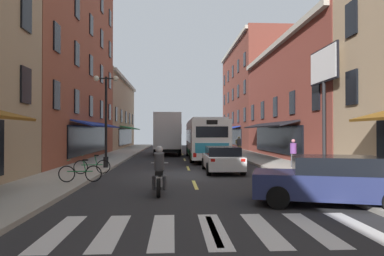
{
  "coord_description": "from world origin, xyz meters",
  "views": [
    {
      "loc": [
        -0.87,
        -17.51,
        2.12
      ],
      "look_at": [
        0.54,
        8.76,
        2.47
      ],
      "focal_mm": 32.33,
      "sensor_mm": 36.0,
      "label": 1
    }
  ],
  "objects_px": {
    "transit_bus": "(204,138)",
    "sedan_near": "(222,159)",
    "motorcycle_rider": "(159,173)",
    "bicycle_near": "(80,173)",
    "sedan_mid": "(331,180)",
    "billboard_sign": "(324,76)",
    "box_truck": "(168,134)",
    "pedestrian_mid": "(293,153)",
    "street_lamp_twin": "(106,116)",
    "bicycle_mid": "(92,166)",
    "pedestrian_near": "(239,145)"
  },
  "relations": [
    {
      "from": "box_truck",
      "to": "transit_bus",
      "type": "bearing_deg",
      "value": -60.12
    },
    {
      "from": "transit_bus",
      "to": "sedan_near",
      "type": "distance_m",
      "value": 9.4
    },
    {
      "from": "billboard_sign",
      "to": "pedestrian_near",
      "type": "distance_m",
      "value": 14.3
    },
    {
      "from": "transit_bus",
      "to": "bicycle_mid",
      "type": "height_order",
      "value": "transit_bus"
    },
    {
      "from": "transit_bus",
      "to": "sedan_mid",
      "type": "height_order",
      "value": "transit_bus"
    },
    {
      "from": "billboard_sign",
      "to": "motorcycle_rider",
      "type": "bearing_deg",
      "value": -145.78
    },
    {
      "from": "transit_bus",
      "to": "box_truck",
      "type": "bearing_deg",
      "value": 119.88
    },
    {
      "from": "sedan_mid",
      "to": "pedestrian_mid",
      "type": "height_order",
      "value": "pedestrian_mid"
    },
    {
      "from": "pedestrian_near",
      "to": "sedan_near",
      "type": "bearing_deg",
      "value": 44.21
    },
    {
      "from": "motorcycle_rider",
      "to": "pedestrian_near",
      "type": "bearing_deg",
      "value": 71.46
    },
    {
      "from": "box_truck",
      "to": "sedan_near",
      "type": "distance_m",
      "value": 15.05
    },
    {
      "from": "billboard_sign",
      "to": "box_truck",
      "type": "bearing_deg",
      "value": 118.99
    },
    {
      "from": "transit_bus",
      "to": "pedestrian_mid",
      "type": "bearing_deg",
      "value": -62.31
    },
    {
      "from": "billboard_sign",
      "to": "street_lamp_twin",
      "type": "height_order",
      "value": "billboard_sign"
    },
    {
      "from": "box_truck",
      "to": "street_lamp_twin",
      "type": "relative_size",
      "value": 1.54
    },
    {
      "from": "billboard_sign",
      "to": "pedestrian_mid",
      "type": "bearing_deg",
      "value": 122.36
    },
    {
      "from": "motorcycle_rider",
      "to": "pedestrian_mid",
      "type": "distance_m",
      "value": 10.44
    },
    {
      "from": "pedestrian_mid",
      "to": "bicycle_mid",
      "type": "bearing_deg",
      "value": -62.0
    },
    {
      "from": "billboard_sign",
      "to": "box_truck",
      "type": "xyz_separation_m",
      "value": [
        -8.48,
        15.31,
        -3.11
      ]
    },
    {
      "from": "billboard_sign",
      "to": "motorcycle_rider",
      "type": "distance_m",
      "value": 11.09
    },
    {
      "from": "motorcycle_rider",
      "to": "pedestrian_mid",
      "type": "xyz_separation_m",
      "value": [
        7.36,
        7.4,
        0.25
      ]
    },
    {
      "from": "billboard_sign",
      "to": "sedan_mid",
      "type": "xyz_separation_m",
      "value": [
        -3.34,
        -7.92,
        -4.38
      ]
    },
    {
      "from": "pedestrian_mid",
      "to": "street_lamp_twin",
      "type": "relative_size",
      "value": 0.31
    },
    {
      "from": "box_truck",
      "to": "sedan_mid",
      "type": "xyz_separation_m",
      "value": [
        5.14,
        -23.23,
        -1.26
      ]
    },
    {
      "from": "box_truck",
      "to": "sedan_mid",
      "type": "relative_size",
      "value": 1.73
    },
    {
      "from": "pedestrian_mid",
      "to": "street_lamp_twin",
      "type": "height_order",
      "value": "street_lamp_twin"
    },
    {
      "from": "billboard_sign",
      "to": "transit_bus",
      "type": "height_order",
      "value": "billboard_sign"
    },
    {
      "from": "pedestrian_mid",
      "to": "street_lamp_twin",
      "type": "xyz_separation_m",
      "value": [
        -10.7,
        0.43,
        2.08
      ]
    },
    {
      "from": "box_truck",
      "to": "pedestrian_mid",
      "type": "bearing_deg",
      "value": -61.45
    },
    {
      "from": "sedan_near",
      "to": "billboard_sign",
      "type": "bearing_deg",
      "value": -7.05
    },
    {
      "from": "street_lamp_twin",
      "to": "billboard_sign",
      "type": "bearing_deg",
      "value": -10.13
    },
    {
      "from": "sedan_near",
      "to": "pedestrian_mid",
      "type": "relative_size",
      "value": 2.73
    },
    {
      "from": "billboard_sign",
      "to": "box_truck",
      "type": "relative_size",
      "value": 0.8
    },
    {
      "from": "pedestrian_near",
      "to": "box_truck",
      "type": "bearing_deg",
      "value": -46.22
    },
    {
      "from": "transit_bus",
      "to": "sedan_near",
      "type": "xyz_separation_m",
      "value": [
        0.12,
        -9.35,
        -0.95
      ]
    },
    {
      "from": "pedestrian_near",
      "to": "pedestrian_mid",
      "type": "relative_size",
      "value": 1.01
    },
    {
      "from": "billboard_sign",
      "to": "bicycle_mid",
      "type": "relative_size",
      "value": 3.8
    },
    {
      "from": "billboard_sign",
      "to": "pedestrian_mid",
      "type": "xyz_separation_m",
      "value": [
        -1.06,
        1.68,
        -4.14
      ]
    },
    {
      "from": "motorcycle_rider",
      "to": "bicycle_near",
      "type": "xyz_separation_m",
      "value": [
        -3.23,
        2.0,
        -0.21
      ]
    },
    {
      "from": "motorcycle_rider",
      "to": "bicycle_mid",
      "type": "height_order",
      "value": "motorcycle_rider"
    },
    {
      "from": "box_truck",
      "to": "bicycle_near",
      "type": "distance_m",
      "value": 19.35
    },
    {
      "from": "pedestrian_mid",
      "to": "motorcycle_rider",
      "type": "bearing_deg",
      "value": -30.44
    },
    {
      "from": "transit_bus",
      "to": "bicycle_mid",
      "type": "relative_size",
      "value": 7.08
    },
    {
      "from": "motorcycle_rider",
      "to": "bicycle_near",
      "type": "relative_size",
      "value": 1.21
    },
    {
      "from": "street_lamp_twin",
      "to": "bicycle_mid",
      "type": "bearing_deg",
      "value": -91.17
    },
    {
      "from": "bicycle_mid",
      "to": "street_lamp_twin",
      "type": "distance_m",
      "value": 3.95
    },
    {
      "from": "motorcycle_rider",
      "to": "street_lamp_twin",
      "type": "height_order",
      "value": "street_lamp_twin"
    },
    {
      "from": "transit_bus",
      "to": "box_truck",
      "type": "relative_size",
      "value": 1.5
    },
    {
      "from": "transit_bus",
      "to": "street_lamp_twin",
      "type": "distance_m",
      "value": 10.22
    },
    {
      "from": "box_truck",
      "to": "pedestrian_near",
      "type": "bearing_deg",
      "value": -15.05
    }
  ]
}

